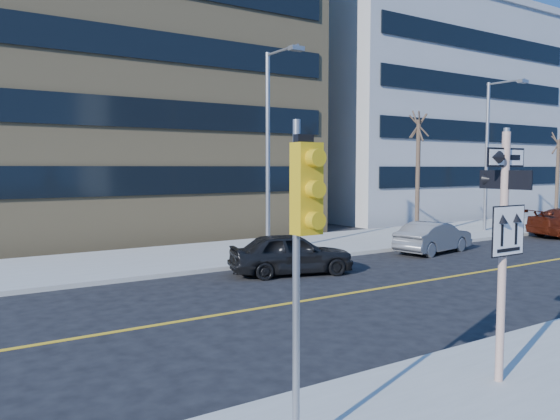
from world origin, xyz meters
TOP-DOWN VIEW (x-y plane):
  - ground at (0.00, 0.00)m, footprint 120.00×120.00m
  - far_sidewalk at (18.00, 12.00)m, footprint 66.00×6.00m
  - road_centerline at (12.00, 4.00)m, footprint 40.00×0.14m
  - sign_pole at (0.00, -2.51)m, footprint 0.92×0.92m
  - traffic_signal at (-4.00, -2.66)m, footprint 0.32×0.45m
  - parked_car_a at (2.58, 7.24)m, footprint 2.77×4.46m
  - parked_car_b at (10.23, 7.80)m, footprint 2.04×4.18m
  - streetlight_a at (4.00, 10.76)m, footprint 0.55×2.25m
  - streetlight_b at (18.00, 10.76)m, footprint 0.55×2.25m
  - street_tree_west at (13.00, 11.30)m, footprint 1.80×1.80m
  - street_tree_east at (26.00, 11.60)m, footprint 1.80×1.80m
  - building_brick at (2.00, 25.00)m, footprint 18.00×18.00m
  - building_grey_mid at (24.00, 24.00)m, footprint 20.00×16.00m
  - building_grey_far at (45.00, 27.00)m, footprint 18.00×18.00m

SIDE VIEW (x-z plane):
  - ground at x=0.00m, z-range 0.00..0.00m
  - road_centerline at x=12.00m, z-range 0.00..0.01m
  - far_sidewalk at x=18.00m, z-range 0.00..0.15m
  - parked_car_b at x=10.23m, z-range 0.00..1.32m
  - parked_car_a at x=2.58m, z-range 0.00..1.42m
  - sign_pole at x=0.00m, z-range 0.41..4.47m
  - traffic_signal at x=-4.00m, z-range 1.03..5.03m
  - streetlight_a at x=4.00m, z-range 0.76..8.76m
  - streetlight_b at x=18.00m, z-range 0.76..8.76m
  - street_tree_east at x=26.00m, z-range 2.07..7.82m
  - street_tree_west at x=13.00m, z-range 2.35..8.70m
  - building_grey_mid at x=24.00m, z-range 0.00..15.00m
  - building_grey_far at x=45.00m, z-range 0.00..16.00m
  - building_brick at x=2.00m, z-range 0.00..18.00m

